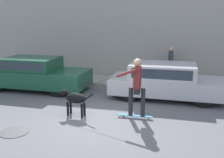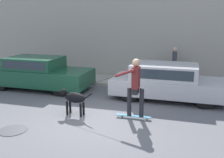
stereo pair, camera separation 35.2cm
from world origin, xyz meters
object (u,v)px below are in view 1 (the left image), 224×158
parked_car_1 (165,81)px  pedestrian_with_bag (170,62)px  parked_car_0 (35,74)px  skateboarder (137,84)px  dog (75,99)px

parked_car_1 → pedestrian_with_bag: 2.44m
parked_car_1 → parked_car_0: bearing=-178.9°
parked_car_0 → skateboarder: size_ratio=1.64×
parked_car_0 → parked_car_1: parked_car_0 is taller
dog → parked_car_1: bearing=-129.2°
parked_car_1 → dog: (-2.54, -2.42, -0.11)m
dog → skateboarder: (1.81, 0.18, 0.50)m
parked_car_0 → pedestrian_with_bag: size_ratio=2.87×
skateboarder → pedestrian_with_bag: (0.84, 4.65, -0.07)m
parked_car_0 → skateboarder: skateboarder is taller
parked_car_0 → parked_car_1: 5.21m
parked_car_1 → pedestrian_with_bag: pedestrian_with_bag is taller
parked_car_0 → dog: 3.61m
parked_car_1 → skateboarder: skateboarder is taller
parked_car_0 → skateboarder: bearing=-25.6°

